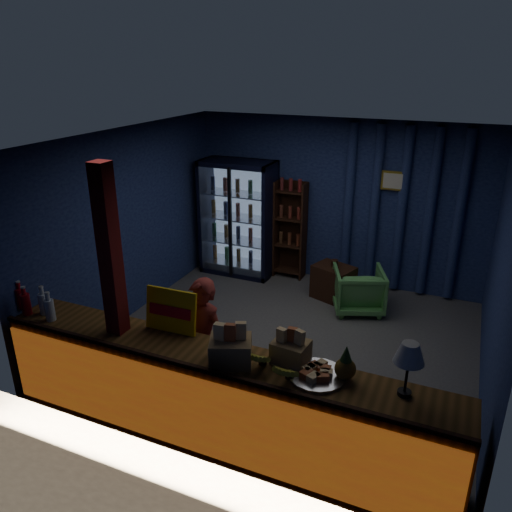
# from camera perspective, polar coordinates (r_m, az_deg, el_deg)

# --- Properties ---
(ground) EXTENTS (4.60, 4.60, 0.00)m
(ground) POSITION_cam_1_polar(r_m,az_deg,el_deg) (6.53, 3.46, -9.86)
(ground) COLOR #515154
(ground) RESTS_ON ground
(room_walls) EXTENTS (4.60, 4.60, 4.60)m
(room_walls) POSITION_cam_1_polar(r_m,az_deg,el_deg) (5.86, 3.80, 3.32)
(room_walls) COLOR navy
(room_walls) RESTS_ON ground
(counter) EXTENTS (4.40, 0.57, 0.99)m
(counter) POSITION_cam_1_polar(r_m,az_deg,el_deg) (4.82, -4.64, -15.95)
(counter) COLOR brown
(counter) RESTS_ON ground
(support_post) EXTENTS (0.16, 0.16, 2.60)m
(support_post) POSITION_cam_1_polar(r_m,az_deg,el_deg) (4.91, -15.81, -4.68)
(support_post) COLOR maroon
(support_post) RESTS_ON ground
(beverage_cooler) EXTENTS (1.20, 0.62, 1.90)m
(beverage_cooler) POSITION_cam_1_polar(r_m,az_deg,el_deg) (8.31, -1.85, 4.35)
(beverage_cooler) COLOR black
(beverage_cooler) RESTS_ON ground
(bottle_shelf) EXTENTS (0.50, 0.28, 1.60)m
(bottle_shelf) POSITION_cam_1_polar(r_m,az_deg,el_deg) (8.17, 3.99, 2.97)
(bottle_shelf) COLOR #321810
(bottle_shelf) RESTS_ON ground
(curtain_folds) EXTENTS (1.74, 0.14, 2.50)m
(curtain_folds) POSITION_cam_1_polar(r_m,az_deg,el_deg) (7.73, 16.29, 4.96)
(curtain_folds) COLOR navy
(curtain_folds) RESTS_ON room_walls
(framed_picture) EXTENTS (0.36, 0.04, 0.28)m
(framed_picture) POSITION_cam_1_polar(r_m,az_deg,el_deg) (7.59, 15.47, 8.28)
(framed_picture) COLOR gold
(framed_picture) RESTS_ON room_walls
(shopkeeper) EXTENTS (0.58, 0.46, 1.41)m
(shopkeeper) POSITION_cam_1_polar(r_m,az_deg,el_deg) (5.18, -5.99, -9.94)
(shopkeeper) COLOR maroon
(shopkeeper) RESTS_ON ground
(green_chair) EXTENTS (0.90, 0.91, 0.64)m
(green_chair) POSITION_cam_1_polar(r_m,az_deg,el_deg) (7.31, 11.61, -3.80)
(green_chair) COLOR #56A854
(green_chair) RESTS_ON ground
(side_table) EXTENTS (0.68, 0.59, 0.63)m
(side_table) POSITION_cam_1_polar(r_m,az_deg,el_deg) (7.62, 8.82, -2.98)
(side_table) COLOR #321810
(side_table) RESTS_ON ground
(yellow_sign) EXTENTS (0.53, 0.12, 0.42)m
(yellow_sign) POSITION_cam_1_polar(r_m,az_deg,el_deg) (4.87, -9.70, -6.17)
(yellow_sign) COLOR yellow
(yellow_sign) RESTS_ON counter
(soda_bottles) EXTENTS (0.58, 0.18, 0.31)m
(soda_bottles) POSITION_cam_1_polar(r_m,az_deg,el_deg) (5.62, -23.97, -4.91)
(soda_bottles) COLOR red
(soda_bottles) RESTS_ON counter
(snack_box_left) EXTENTS (0.44, 0.41, 0.38)m
(snack_box_left) POSITION_cam_1_polar(r_m,az_deg,el_deg) (4.37, -2.92, -10.59)
(snack_box_left) COLOR #A88751
(snack_box_left) RESTS_ON counter
(snack_box_centre) EXTENTS (0.32, 0.28, 0.32)m
(snack_box_centre) POSITION_cam_1_polar(r_m,az_deg,el_deg) (4.40, 3.99, -10.66)
(snack_box_centre) COLOR #A88751
(snack_box_centre) RESTS_ON counter
(pastry_tray) EXTENTS (0.49, 0.49, 0.08)m
(pastry_tray) POSITION_cam_1_polar(r_m,az_deg,el_deg) (4.28, 6.99, -13.20)
(pastry_tray) COLOR silver
(pastry_tray) RESTS_ON counter
(banana_bunches) EXTENTS (0.54, 0.31, 0.18)m
(banana_bunches) POSITION_cam_1_polar(r_m,az_deg,el_deg) (4.25, 2.09, -12.28)
(banana_bunches) COLOR gold
(banana_bunches) RESTS_ON counter
(table_lamp) EXTENTS (0.24, 0.24, 0.47)m
(table_lamp) POSITION_cam_1_polar(r_m,az_deg,el_deg) (4.03, 17.12, -10.77)
(table_lamp) COLOR black
(table_lamp) RESTS_ON counter
(pineapple) EXTENTS (0.18, 0.18, 0.31)m
(pineapple) POSITION_cam_1_polar(r_m,az_deg,el_deg) (4.23, 10.18, -12.25)
(pineapple) COLOR brown
(pineapple) RESTS_ON counter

